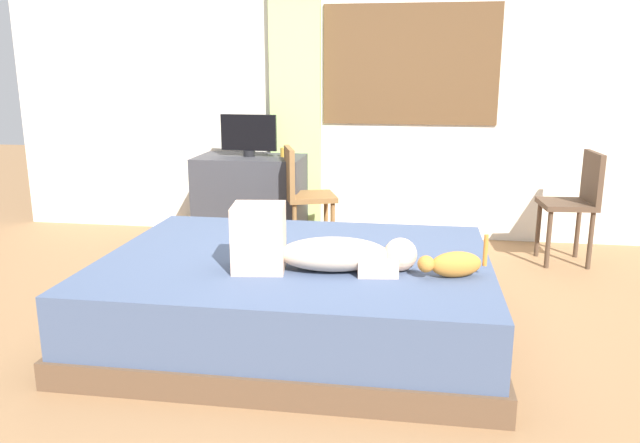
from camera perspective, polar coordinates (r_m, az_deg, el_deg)
ground_plane at (r=3.48m, az=0.01°, el=-11.01°), size 16.00×16.00×0.00m
back_wall_with_window at (r=5.50m, az=3.97°, el=13.71°), size 6.40×0.14×2.90m
bed at (r=3.51m, az=-2.13°, el=-6.79°), size 2.16×1.66×0.46m
person_lying at (r=3.17m, az=-0.51°, el=-2.49°), size 0.94×0.37×0.34m
cat at (r=3.14m, az=12.05°, el=-3.83°), size 0.35×0.19×0.21m
desk at (r=5.38m, az=-6.31°, el=2.05°), size 0.90×0.56×0.74m
tv_monitor at (r=5.29m, az=-6.56°, el=7.91°), size 0.48×0.10×0.35m
cup at (r=5.26m, az=-3.22°, el=6.37°), size 0.08×0.08×0.08m
chair_by_desk at (r=4.98m, az=-1.67°, el=2.79°), size 0.48×0.48×0.86m
chair_spare at (r=5.09m, az=22.46°, el=1.98°), size 0.40×0.40×0.86m
curtain_left at (r=5.46m, az=-2.28°, el=11.26°), size 0.44×0.06×2.43m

